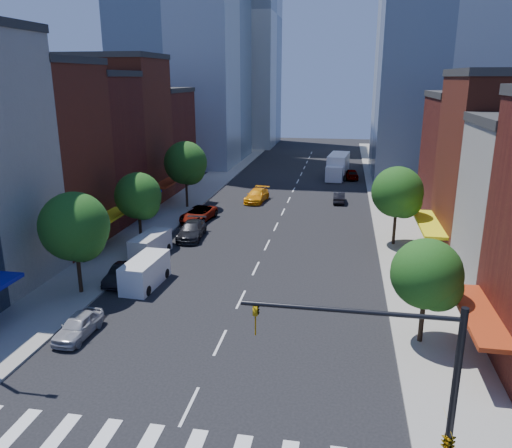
{
  "coord_description": "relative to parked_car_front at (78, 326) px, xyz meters",
  "views": [
    {
      "loc": [
        6.61,
        -19.29,
        14.91
      ],
      "look_at": [
        0.74,
        13.9,
        5.0
      ],
      "focal_mm": 35.0,
      "sensor_mm": 36.0,
      "label": 1
    }
  ],
  "objects": [
    {
      "name": "bldg_right_3",
      "position": [
        29.52,
        28.73,
        5.82
      ],
      "size": [
        12.0,
        10.0,
        13.0
      ],
      "primitive_type": "cube",
      "color": "#4F1613",
      "rests_on": "ground"
    },
    {
      "name": "parked_car_second",
      "position": [
        -0.98,
        8.21,
        -0.01
      ],
      "size": [
        1.49,
        4.12,
        1.35
      ],
      "primitive_type": "imported",
      "rotation": [
        0.0,
        0.0,
        -0.02
      ],
      "color": "black",
      "rests_on": "ground"
    },
    {
      "name": "tree_left_near",
      "position": [
        -2.83,
        5.65,
        4.18
      ],
      "size": [
        4.8,
        4.8,
        7.3
      ],
      "color": "black",
      "rests_on": "sidewalk_left"
    },
    {
      "name": "parked_car_third",
      "position": [
        -0.03,
        25.42,
        0.09
      ],
      "size": [
        3.3,
        5.88,
        1.55
      ],
      "primitive_type": "imported",
      "rotation": [
        0.0,
        0.0,
        -0.14
      ],
      "color": "#999999",
      "rests_on": "ground"
    },
    {
      "name": "tree_right_far",
      "position": [
        20.17,
        20.65,
        4.18
      ],
      "size": [
        4.6,
        4.6,
        7.2
      ],
      "color": "black",
      "rests_on": "sidewalk_right"
    },
    {
      "name": "tree_right_near",
      "position": [
        20.17,
        2.65,
        3.51
      ],
      "size": [
        4.0,
        4.0,
        6.2
      ],
      "color": "black",
      "rests_on": "sidewalk_right"
    },
    {
      "name": "taxi",
      "position": [
        4.67,
        35.2,
        0.1
      ],
      "size": [
        2.79,
        5.59,
        1.56
      ],
      "primitive_type": "imported",
      "rotation": [
        0.0,
        0.0,
        -0.12
      ],
      "color": "#FFA20D",
      "rests_on": "ground"
    },
    {
      "name": "cargo_van_far",
      "position": [
        -0.99,
        13.96,
        0.29
      ],
      "size": [
        2.36,
        4.81,
        1.97
      ],
      "rotation": [
        0.0,
        0.0,
        -0.11
      ],
      "color": "silver",
      "rests_on": "ground"
    },
    {
      "name": "traffic_car_far",
      "position": [
        16.39,
        51.89,
        0.1
      ],
      "size": [
        2.34,
        4.79,
        1.57
      ],
      "primitive_type": "imported",
      "rotation": [
        0.0,
        0.0,
        3.25
      ],
      "color": "#999999",
      "rests_on": "ground"
    },
    {
      "name": "bldg_left_3",
      "position": [
        -12.48,
        23.73,
        6.82
      ],
      "size": [
        12.0,
        8.0,
        15.0
      ],
      "primitive_type": "cube",
      "color": "#4F1613",
      "rests_on": "ground"
    },
    {
      "name": "traffic_car_oncoming",
      "position": [
        14.8,
        36.5,
        -0.03
      ],
      "size": [
        1.43,
        4.0,
        1.31
      ],
      "primitive_type": "imported",
      "rotation": [
        0.0,
        0.0,
        3.15
      ],
      "color": "black",
      "rests_on": "ground"
    },
    {
      "name": "parked_car_front",
      "position": [
        0.0,
        0.0,
        0.0
      ],
      "size": [
        1.72,
        4.06,
        1.37
      ],
      "primitive_type": "imported",
      "rotation": [
        0.0,
        0.0,
        -0.03
      ],
      "color": "#A7A7AC",
      "rests_on": "ground"
    },
    {
      "name": "bldg_left_4",
      "position": [
        -12.48,
        32.23,
        7.82
      ],
      "size": [
        12.0,
        9.0,
        17.0
      ],
      "primitive_type": "cube",
      "color": "maroon",
      "rests_on": "ground"
    },
    {
      "name": "ground",
      "position": [
        8.52,
        -5.27,
        -0.68
      ],
      "size": [
        220.0,
        220.0,
        0.0
      ],
      "primitive_type": "plane",
      "color": "black",
      "rests_on": "ground"
    },
    {
      "name": "cargo_van_near",
      "position": [
        1.01,
        7.84,
        0.36
      ],
      "size": [
        2.23,
        5.05,
        2.11
      ],
      "rotation": [
        0.0,
        0.0,
        -0.05
      ],
      "color": "white",
      "rests_on": "ground"
    },
    {
      "name": "bldg_left_5",
      "position": [
        -12.48,
        41.73,
        5.82
      ],
      "size": [
        12.0,
        10.0,
        13.0
      ],
      "primitive_type": "cube",
      "color": "#4F1613",
      "rests_on": "ground"
    },
    {
      "name": "tree_left_far",
      "position": [
        -2.83,
        30.65,
        4.52
      ],
      "size": [
        5.0,
        5.0,
        7.75
      ],
      "color": "black",
      "rests_on": "sidewalk_left"
    },
    {
      "name": "parked_car_rear",
      "position": [
        1.02,
        19.56,
        0.1
      ],
      "size": [
        2.64,
        5.59,
        1.58
      ],
      "primitive_type": "imported",
      "rotation": [
        0.0,
        0.0,
        0.08
      ],
      "color": "black",
      "rests_on": "ground"
    },
    {
      "name": "tower_far_w",
      "position": [
        -9.48,
        89.73,
        27.32
      ],
      "size": [
        18.0,
        18.0,
        56.0
      ],
      "primitive_type": "cube",
      "color": "#9EA5AD",
      "rests_on": "ground"
    },
    {
      "name": "sidewalk_right",
      "position": [
        21.02,
        34.73,
        -0.61
      ],
      "size": [
        5.0,
        120.0,
        0.15
      ],
      "primitive_type": "cube",
      "color": "gray",
      "rests_on": "ground"
    },
    {
      "name": "pedestrian_far",
      "position": [
        -5.83,
        11.39,
        0.23
      ],
      "size": [
        0.75,
        0.87,
        1.53
      ],
      "primitive_type": "imported",
      "rotation": [
        0.0,
        0.0,
        -1.32
      ],
      "color": "#999999",
      "rests_on": "sidewalk_left"
    },
    {
      "name": "box_truck",
      "position": [
        14.28,
        52.56,
        1.02
      ],
      "size": [
        3.54,
        9.16,
        3.6
      ],
      "rotation": [
        0.0,
        0.0,
        -0.11
      ],
      "color": "white",
      "rests_on": "ground"
    },
    {
      "name": "tree_left_mid",
      "position": [
        -2.83,
        16.65,
        3.84
      ],
      "size": [
        4.2,
        4.2,
        6.65
      ],
      "color": "black",
      "rests_on": "sidewalk_left"
    },
    {
      "name": "sidewalk_left",
      "position": [
        -3.98,
        34.73,
        -0.61
      ],
      "size": [
        5.0,
        120.0,
        0.15
      ],
      "primitive_type": "cube",
      "color": "gray",
      "rests_on": "ground"
    },
    {
      "name": "bldg_left_2",
      "position": [
        -12.48,
        15.23,
        7.32
      ],
      "size": [
        12.0,
        9.0,
        16.0
      ],
      "primitive_type": "cube",
      "color": "maroon",
      "rests_on": "ground"
    },
    {
      "name": "traffic_signal",
      "position": [
        18.46,
        -9.77,
        3.47
      ],
      "size": [
        7.24,
        2.24,
        8.0
      ],
      "color": "black",
      "rests_on": "sidewalk_right"
    }
  ]
}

